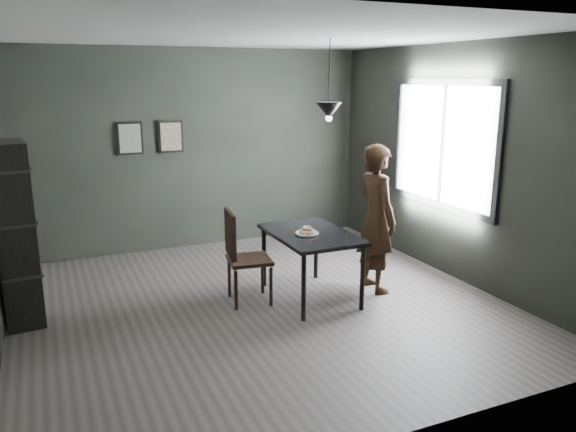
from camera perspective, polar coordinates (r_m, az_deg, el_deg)
name	(u,v)px	position (r m, az deg, el deg)	size (l,w,h in m)	color
ground	(260,305)	(6.15, -2.83, -9.05)	(5.00, 5.00, 0.00)	#36312F
back_wall	(196,150)	(8.11, -9.37, 6.68)	(5.00, 0.10, 2.80)	black
ceiling	(257,34)	(5.67, -3.19, 17.98)	(5.00, 5.00, 0.02)	silver
window_assembly	(442,145)	(7.13, 15.41, 7.01)	(0.04, 1.96, 1.56)	white
cafe_table	(311,239)	(6.15, 2.32, -2.40)	(0.80, 1.20, 0.75)	black
white_plate	(307,234)	(6.05, 1.95, -1.82)	(0.23, 0.23, 0.01)	white
donut_pile	(307,231)	(6.04, 1.95, -1.52)	(0.19, 0.19, 0.08)	beige
woman	(377,218)	(6.41, 8.99, -0.25)	(0.62, 0.41, 1.69)	black
wood_chair	(241,251)	(6.05, -4.81, -3.58)	(0.50, 0.50, 1.03)	black
shelf_unit	(15,235)	(6.08, -25.99, -1.70)	(0.34, 0.60, 1.81)	black
pendant_lamp	(329,111)	(6.11, 4.17, 10.64)	(0.28, 0.28, 0.86)	black
framed_print_left	(130,138)	(7.88, -15.76, 7.60)	(0.34, 0.04, 0.44)	black
framed_print_right	(171,137)	(7.97, -11.82, 7.90)	(0.34, 0.04, 0.44)	black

